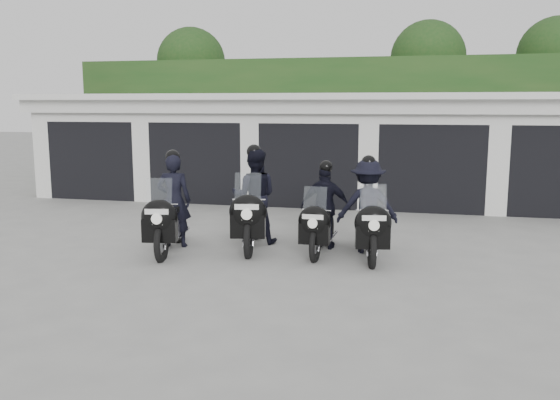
% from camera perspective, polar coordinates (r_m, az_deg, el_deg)
% --- Properties ---
extents(ground, '(80.00, 80.00, 0.00)m').
position_cam_1_polar(ground, '(10.29, -2.91, -5.99)').
color(ground, gray).
rests_on(ground, ground).
extents(garage_block, '(16.40, 6.80, 2.96)m').
position_cam_1_polar(garage_block, '(17.86, 4.23, 5.14)').
color(garage_block, silver).
rests_on(garage_block, ground).
extents(background_vegetation, '(20.00, 3.90, 5.80)m').
position_cam_1_polar(background_vegetation, '(22.58, 7.16, 9.38)').
color(background_vegetation, '#193B15').
rests_on(background_vegetation, ground).
extents(police_bike_a, '(0.90, 2.18, 1.91)m').
position_cam_1_polar(police_bike_a, '(11.13, -10.50, -0.97)').
color(police_bike_a, black).
rests_on(police_bike_a, ground).
extents(police_bike_b, '(1.06, 2.27, 1.99)m').
position_cam_1_polar(police_bike_b, '(11.33, -2.58, -0.22)').
color(police_bike_b, black).
rests_on(police_bike_b, ground).
extents(police_bike_c, '(0.95, 1.98, 1.72)m').
position_cam_1_polar(police_bike_c, '(10.96, 4.23, -1.16)').
color(police_bike_c, black).
rests_on(police_bike_c, ground).
extents(police_bike_d, '(1.19, 2.11, 1.84)m').
position_cam_1_polar(police_bike_d, '(10.75, 8.49, -1.13)').
color(police_bike_d, black).
rests_on(police_bike_d, ground).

